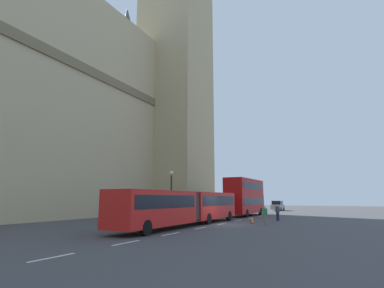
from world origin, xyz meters
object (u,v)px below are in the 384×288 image
Objects in this scene: traffic_cone_west at (253,220)px; pedestrian_by_kerb at (278,212)px; articulated_bus at (186,205)px; traffic_cone_middle at (252,219)px; street_lamp at (171,192)px; clock_tower at (176,4)px; pedestrian_near_cones at (265,215)px; sedan_lead at (278,206)px; double_decker_bus at (245,196)px.

pedestrian_by_kerb is at bearing -15.61° from traffic_cone_west.
articulated_bus reaches higher than traffic_cone_middle.
traffic_cone_middle is (1.77, 0.56, 0.00)m from traffic_cone_west.
street_lamp is at bearing 90.85° from traffic_cone_west.
pedestrian_near_cones is at bearing -132.66° from clock_tower.
pedestrian_near_cones is 6.43m from pedestrian_by_kerb.
sedan_lead is at bearing -0.10° from articulated_bus.
clock_tower is at bearing 49.78° from traffic_cone_middle.
street_lamp is 3.12× the size of pedestrian_by_kerb.
articulated_bus is 31.56× the size of traffic_cone_middle.
pedestrian_by_kerb is (4.99, -10.24, -2.14)m from street_lamp.
traffic_cone_west and traffic_cone_middle have the same top height.
double_decker_bus reaches higher than traffic_cone_west.
clock_tower is 7.14× the size of double_decker_bus.
sedan_lead is 2.60× the size of pedestrian_by_kerb.
sedan_lead is 30.85m from traffic_cone_middle.
articulated_bus is 3.47× the size of street_lamp.
traffic_cone_middle is 0.11× the size of street_lamp.
pedestrian_near_cones is (-1.44, -10.48, -2.14)m from street_lamp.
traffic_cone_west is 0.34× the size of pedestrian_near_cones.
double_decker_bus is at bearing -20.47° from street_lamp.
pedestrian_by_kerb is (-7.08, -5.74, -1.80)m from double_decker_bus.
sedan_lead is at bearing 11.64° from pedestrian_by_kerb.
articulated_bus is 4.16× the size of sedan_lead.
traffic_cone_west is at bearing 45.42° from pedestrian_near_cones.
pedestrian_by_kerb is at bearing -168.36° from sedan_lead.
street_lamp reaches higher than pedestrian_by_kerb.
clock_tower reaches higher than pedestrian_by_kerb.
street_lamp reaches higher than double_decker_bus.
pedestrian_near_cones is at bearing -97.83° from street_lamp.
pedestrian_by_kerb is at bearing -64.02° from street_lamp.
street_lamp is (-32.51, 4.57, 2.14)m from sedan_lead.
clock_tower is 46.09m from traffic_cone_west.
clock_tower is 16.88× the size of sedan_lead.
double_decker_bus is 12.95m from traffic_cone_west.
pedestrian_near_cones is (-1.57, -1.60, 0.63)m from traffic_cone_west.
double_decker_bus is 6.16× the size of pedestrian_near_cones.
clock_tower is at bearing 70.75° from double_decker_bus.
double_decker_bus is at bearing 20.56° from traffic_cone_middle.
street_lamp is (5.04, 4.51, 1.31)m from articulated_bus.
pedestrian_by_kerb is (3.09, -1.92, 0.63)m from traffic_cone_middle.
sedan_lead is at bearing 9.87° from pedestrian_near_cones.
sedan_lead is 7.59× the size of traffic_cone_middle.
sedan_lead reaches higher than traffic_cone_middle.
sedan_lead is 32.90m from street_lamp.
traffic_cone_middle is at bearing -173.02° from sedan_lead.
clock_tower reaches higher than double_decker_bus.
double_decker_bus reaches higher than traffic_cone_middle.
clock_tower reaches higher than street_lamp.
double_decker_bus is (-4.89, -13.99, -36.36)m from clock_tower.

